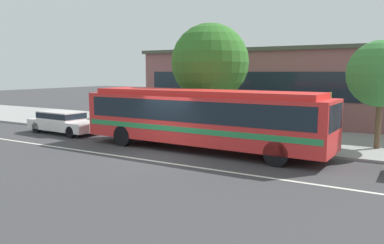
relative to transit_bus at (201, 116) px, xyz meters
The scene contains 12 objects.
ground_plane 2.82m from the transit_bus, 117.23° to the right, with size 120.00×120.00×0.00m, color #3C3B3D.
sidewalk_slab 5.67m from the transit_bus, 101.19° to the left, with size 60.00×8.00×0.12m, color #979795.
lane_stripe_center 3.45m from the transit_bus, 110.33° to the right, with size 56.00×0.16×0.01m, color silver.
transit_bus is the anchor object (origin of this frame).
sedan_behind_bus 9.43m from the transit_bus, behind, with size 4.76×2.00×1.29m.
pedestrian_waiting_near_sign 2.98m from the transit_bus, 115.60° to the left, with size 0.48×0.48×1.68m.
pedestrian_walking_along_curb 3.38m from the transit_bus, 85.14° to the left, with size 0.39×0.39×1.67m.
pedestrian_standing_by_tree 2.47m from the transit_bus, 49.69° to the left, with size 0.44×0.44×1.59m.
bus_stop_sign 5.51m from the transit_bus, 18.06° to the left, with size 0.08×0.44×2.62m.
street_tree_near_stop 4.53m from the transit_bus, 112.65° to the left, with size 4.21×4.21×6.07m.
street_tree_mid_block 8.22m from the transit_bus, 30.34° to the left, with size 2.99×2.99×4.88m.
station_building 12.98m from the transit_bus, 88.21° to the left, with size 20.55×9.38×5.14m.
Camera 1 is at (9.77, -13.28, 3.60)m, focal length 36.62 mm.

